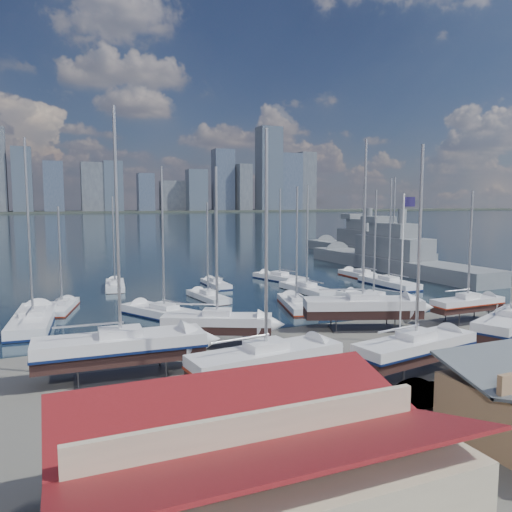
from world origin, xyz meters
name	(u,v)px	position (x,y,z in m)	size (l,w,h in m)	color
ground	(385,352)	(0.00, -10.00, 0.00)	(1400.00, 1400.00, 0.00)	#605E59
water	(87,221)	(0.00, 300.00, -0.15)	(1400.00, 600.00, 0.40)	#182C39
far_shore	(69,212)	(0.00, 560.00, 1.10)	(1400.00, 80.00, 2.20)	#2D332D
skyline	(60,178)	(-7.83, 553.76, 39.09)	(639.14, 43.80, 107.69)	#475166
shed_red	(259,465)	(-18.00, -26.00, 2.32)	(14.70, 9.45, 4.51)	#BFB293
sailboat_cradle_0	(121,347)	(-20.51, -7.97, 2.19)	(11.55, 3.68, 18.28)	#2D2D33
sailboat_cradle_1	(266,360)	(-12.38, -14.10, 2.10)	(10.50, 4.11, 16.49)	#2D2D33
sailboat_cradle_2	(217,322)	(-12.00, -3.22, 2.02)	(9.27, 6.29, 14.91)	#2D2D33
sailboat_cradle_3	(416,348)	(-1.73, -15.58, 2.06)	(10.12, 4.35, 15.84)	#2D2D33
sailboat_cradle_4	(362,307)	(2.46, -3.30, 2.17)	(11.37, 6.71, 17.78)	#2D2D33
sailboat_cradle_5	(510,323)	(10.18, -13.15, 2.10)	(10.56, 6.70, 16.54)	#2D2D33
sailboat_cradle_6	(468,303)	(13.85, -5.05, 1.93)	(8.05, 2.42, 13.16)	#2D2D33
sailboat_moored_0	(33,323)	(-26.40, 10.26, 0.31)	(4.71, 12.95, 18.95)	black
sailboat_moored_1	(62,308)	(-23.56, 16.57, 0.31)	(4.16, 8.41, 12.12)	black
sailboat_moored_2	(115,286)	(-16.29, 28.96, 0.32)	(3.50, 9.12, 13.43)	black
sailboat_moored_3	(164,315)	(-13.84, 8.72, 0.31)	(8.02, 11.09, 16.41)	black
sailboat_moored_4	(208,298)	(-6.76, 16.04, 0.32)	(3.45, 8.58, 12.60)	black
sailboat_moored_5	(216,284)	(-2.73, 25.17, 0.31)	(2.31, 7.96, 11.86)	black
sailboat_moored_6	(296,305)	(1.13, 7.67, 0.31)	(5.07, 10.01, 14.41)	black
sailboat_moored_7	(307,290)	(6.90, 15.74, 0.32)	(3.65, 10.09, 14.92)	black
sailboat_moored_8	(280,279)	(8.04, 26.41, 0.31)	(5.59, 10.22, 14.72)	black
sailboat_moored_9	(373,300)	(11.18, 6.85, 0.32)	(5.55, 9.68, 14.10)	black
sailboat_moored_10	(389,284)	(20.20, 15.63, 0.31)	(3.25, 10.84, 16.11)	black
sailboat_moored_11	(362,276)	(21.21, 23.65, 0.31)	(2.84, 9.88, 14.74)	black
naval_ship_east	(392,261)	(31.52, 29.24, 1.66)	(7.55, 43.41, 17.90)	slate
naval_ship_west	(363,248)	(41.28, 52.16, 1.67)	(7.49, 41.11, 17.69)	slate
car_a	(288,409)	(-13.04, -18.61, 0.75)	(1.77, 4.39, 1.50)	gray
car_b	(425,393)	(-4.54, -19.75, 0.75)	(1.58, 4.54, 1.50)	gray
flagpole	(403,262)	(0.69, -11.02, 7.36)	(1.12, 0.12, 12.71)	white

